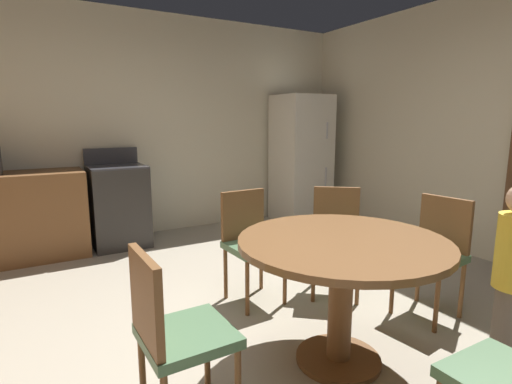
{
  "coord_description": "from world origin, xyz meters",
  "views": [
    {
      "loc": [
        -1.21,
        -1.89,
        1.42
      ],
      "look_at": [
        0.29,
        0.72,
        0.87
      ],
      "focal_mm": 27.85,
      "sensor_mm": 36.0,
      "label": 1
    }
  ],
  "objects_px": {
    "oven_range": "(119,205)",
    "dining_table": "(342,265)",
    "chair_north": "(250,238)",
    "chair_east": "(435,249)",
    "chair_northeast": "(336,233)",
    "refrigerator": "(301,159)",
    "chair_west": "(173,329)"
  },
  "relations": [
    {
      "from": "chair_north",
      "to": "chair_east",
      "type": "relative_size",
      "value": 1.0
    },
    {
      "from": "chair_north",
      "to": "chair_northeast",
      "type": "height_order",
      "value": "same"
    },
    {
      "from": "oven_range",
      "to": "chair_northeast",
      "type": "bearing_deg",
      "value": -59.28
    },
    {
      "from": "oven_range",
      "to": "dining_table",
      "type": "height_order",
      "value": "oven_range"
    },
    {
      "from": "chair_north",
      "to": "chair_northeast",
      "type": "relative_size",
      "value": 1.0
    },
    {
      "from": "chair_west",
      "to": "chair_north",
      "type": "height_order",
      "value": "same"
    },
    {
      "from": "oven_range",
      "to": "dining_table",
      "type": "bearing_deg",
      "value": -77.43
    },
    {
      "from": "chair_west",
      "to": "chair_northeast",
      "type": "relative_size",
      "value": 1.0
    },
    {
      "from": "refrigerator",
      "to": "chair_west",
      "type": "distance_m",
      "value": 4.12
    },
    {
      "from": "dining_table",
      "to": "chair_east",
      "type": "xyz_separation_m",
      "value": [
        1.0,
        0.12,
        -0.1
      ]
    },
    {
      "from": "chair_east",
      "to": "chair_northeast",
      "type": "distance_m",
      "value": 0.75
    },
    {
      "from": "dining_table",
      "to": "chair_west",
      "type": "height_order",
      "value": "chair_west"
    },
    {
      "from": "dining_table",
      "to": "chair_east",
      "type": "height_order",
      "value": "chair_east"
    },
    {
      "from": "dining_table",
      "to": "chair_northeast",
      "type": "height_order",
      "value": "chair_northeast"
    },
    {
      "from": "chair_west",
      "to": "refrigerator",
      "type": "bearing_deg",
      "value": 44.56
    },
    {
      "from": "oven_range",
      "to": "chair_north",
      "type": "bearing_deg",
      "value": -72.41
    },
    {
      "from": "oven_range",
      "to": "chair_northeast",
      "type": "relative_size",
      "value": 1.26
    },
    {
      "from": "dining_table",
      "to": "chair_north",
      "type": "bearing_deg",
      "value": 92.29
    },
    {
      "from": "refrigerator",
      "to": "chair_north",
      "type": "xyz_separation_m",
      "value": [
        -1.88,
        -1.91,
        -0.38
      ]
    },
    {
      "from": "refrigerator",
      "to": "chair_north",
      "type": "distance_m",
      "value": 2.71
    },
    {
      "from": "chair_east",
      "to": "chair_west",
      "type": "bearing_deg",
      "value": -2.74
    },
    {
      "from": "chair_northeast",
      "to": "chair_east",
      "type": "bearing_deg",
      "value": 68.1
    },
    {
      "from": "chair_west",
      "to": "chair_east",
      "type": "bearing_deg",
      "value": 2.74
    },
    {
      "from": "refrigerator",
      "to": "chair_northeast",
      "type": "relative_size",
      "value": 2.02
    },
    {
      "from": "chair_north",
      "to": "chair_east",
      "type": "xyz_separation_m",
      "value": [
        1.04,
        -0.89,
        0.0
      ]
    },
    {
      "from": "oven_range",
      "to": "chair_northeast",
      "type": "xyz_separation_m",
      "value": [
        1.31,
        -2.2,
        0.03
      ]
    },
    {
      "from": "refrigerator",
      "to": "chair_north",
      "type": "relative_size",
      "value": 2.02
    },
    {
      "from": "dining_table",
      "to": "chair_west",
      "type": "xyz_separation_m",
      "value": [
        -1.01,
        -0.02,
        -0.1
      ]
    },
    {
      "from": "oven_range",
      "to": "chair_west",
      "type": "bearing_deg",
      "value": -96.58
    },
    {
      "from": "chair_west",
      "to": "chair_north",
      "type": "distance_m",
      "value": 1.42
    },
    {
      "from": "chair_north",
      "to": "chair_east",
      "type": "bearing_deg",
      "value": 47.29
    },
    {
      "from": "dining_table",
      "to": "chair_north",
      "type": "distance_m",
      "value": 1.02
    }
  ]
}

